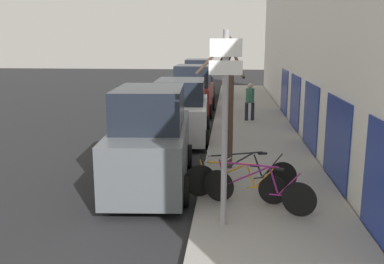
% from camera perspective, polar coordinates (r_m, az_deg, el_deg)
% --- Properties ---
extents(ground_plane, '(80.00, 80.00, 0.00)m').
position_cam_1_polar(ground_plane, '(15.07, -1.41, -1.44)').
color(ground_plane, black).
extents(sidewalk_curb, '(3.20, 32.00, 0.15)m').
position_cam_1_polar(sidewalk_curb, '(17.72, 8.00, 0.74)').
color(sidewalk_curb, gray).
rests_on(sidewalk_curb, ground).
extents(building_facade, '(0.23, 32.00, 6.50)m').
position_cam_1_polar(building_facade, '(17.50, 14.14, 10.71)').
color(building_facade, silver).
rests_on(building_facade, ground).
extents(signpost, '(0.58, 0.13, 3.55)m').
position_cam_1_polar(signpost, '(7.64, 4.40, 1.34)').
color(signpost, '#939399').
rests_on(signpost, sidewalk_curb).
extents(bicycle_0, '(2.23, 0.96, 0.95)m').
position_cam_1_polar(bicycle_0, '(8.87, 8.68, -7.58)').
color(bicycle_0, black).
rests_on(bicycle_0, sidewalk_curb).
extents(bicycle_1, '(2.17, 0.63, 0.85)m').
position_cam_1_polar(bicycle_1, '(9.28, 5.83, -6.83)').
color(bicycle_1, black).
rests_on(bicycle_1, sidewalk_curb).
extents(bicycle_2, '(2.51, 0.67, 0.98)m').
position_cam_1_polar(bicycle_2, '(9.60, 6.60, -5.90)').
color(bicycle_2, black).
rests_on(bicycle_2, sidewalk_curb).
extents(parked_car_0, '(2.17, 4.73, 2.44)m').
position_cam_1_polar(parked_car_0, '(10.49, -5.48, -1.28)').
color(parked_car_0, '#51565B').
rests_on(parked_car_0, ground).
extents(parked_car_1, '(2.22, 4.58, 2.17)m').
position_cam_1_polar(parked_car_1, '(15.55, -1.49, 2.70)').
color(parked_car_1, silver).
rests_on(parked_car_1, ground).
extents(parked_car_2, '(2.03, 4.14, 2.38)m').
position_cam_1_polar(parked_car_2, '(20.90, 0.17, 5.32)').
color(parked_car_2, maroon).
rests_on(parked_car_2, ground).
extents(parked_car_3, '(2.10, 4.70, 2.43)m').
position_cam_1_polar(parked_car_3, '(26.48, 0.90, 6.82)').
color(parked_car_3, navy).
rests_on(parked_car_3, ground).
extents(pedestrian_near, '(0.41, 0.36, 1.60)m').
position_cam_1_polar(pedestrian_near, '(18.54, 7.73, 4.37)').
color(pedestrian_near, '#1E2338').
rests_on(pedestrian_near, sidewalk_curb).
extents(street_tree, '(1.28, 1.71, 3.49)m').
position_cam_1_polar(street_tree, '(11.32, 4.88, 3.46)').
color(street_tree, '#4C3828').
rests_on(street_tree, sidewalk_curb).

